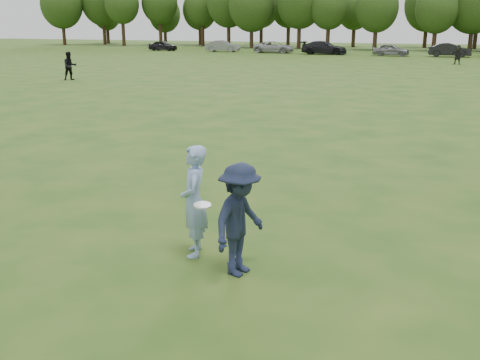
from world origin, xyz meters
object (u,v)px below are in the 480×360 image
at_px(car_c, 274,47).
at_px(car_d, 324,48).
at_px(thrower, 194,201).
at_px(car_f, 450,50).
at_px(car_b, 223,46).
at_px(player_far_a, 70,66).
at_px(defender, 240,220).
at_px(player_far_d, 458,55).
at_px(car_e, 391,50).
at_px(car_a, 163,46).

xyz_separation_m(car_c, car_d, (6.59, -1.09, 0.07)).
xyz_separation_m(thrower, car_f, (1.98, 59.34, -0.16)).
distance_m(thrower, car_b, 65.74).
bearing_deg(car_b, thrower, -163.75).
relative_size(car_b, car_f, 0.97).
relative_size(player_far_a, car_c, 0.36).
bearing_deg(car_b, defender, -163.13).
distance_m(player_far_d, car_e, 13.33).
distance_m(car_c, car_e, 14.46).
distance_m(thrower, defender, 1.03).
bearing_deg(player_far_d, car_e, 130.16).
height_order(car_d, car_e, car_d).
height_order(thrower, car_f, thrower).
height_order(player_far_d, car_d, player_far_d).
bearing_deg(car_c, defender, -165.13).
distance_m(defender, car_f, 59.76).
bearing_deg(car_e, player_far_a, 155.92).
relative_size(thrower, car_b, 0.41).
xyz_separation_m(defender, car_a, (-35.16, 60.65, -0.20)).
bearing_deg(player_far_a, defender, -101.74).
bearing_deg(player_far_d, defender, -85.14).
distance_m(player_far_a, car_f, 42.68).
bearing_deg(thrower, car_d, 166.97).
bearing_deg(car_c, car_a, 87.25).
bearing_deg(car_d, car_a, 85.11).
xyz_separation_m(player_far_d, car_e, (-7.23, 11.20, -0.18)).
distance_m(car_b, car_d, 13.69).
bearing_deg(car_a, car_f, -92.31).
bearing_deg(car_f, car_a, 82.75).
xyz_separation_m(defender, car_f, (1.03, 59.75, -0.11)).
bearing_deg(car_c, car_f, -95.65).
relative_size(player_far_a, car_f, 0.41).
height_order(car_b, car_c, car_b).
height_order(car_c, car_f, car_f).
relative_size(car_e, car_f, 0.89).
bearing_deg(defender, car_c, 29.30).
relative_size(car_b, car_d, 0.82).
distance_m(defender, player_far_d, 48.06).
height_order(car_b, car_d, car_d).
distance_m(car_b, car_c, 7.04).
bearing_deg(defender, car_b, 35.02).
height_order(player_far_a, car_f, player_far_a).
height_order(car_a, car_d, car_d).
xyz_separation_m(thrower, car_c, (-18.59, 60.31, -0.21)).
bearing_deg(car_f, car_d, 84.69).
bearing_deg(car_d, defender, -169.98).
height_order(thrower, car_b, thrower).
bearing_deg(thrower, player_far_a, -162.99).
distance_m(player_far_a, car_c, 37.42).
distance_m(player_far_a, car_a, 39.84).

